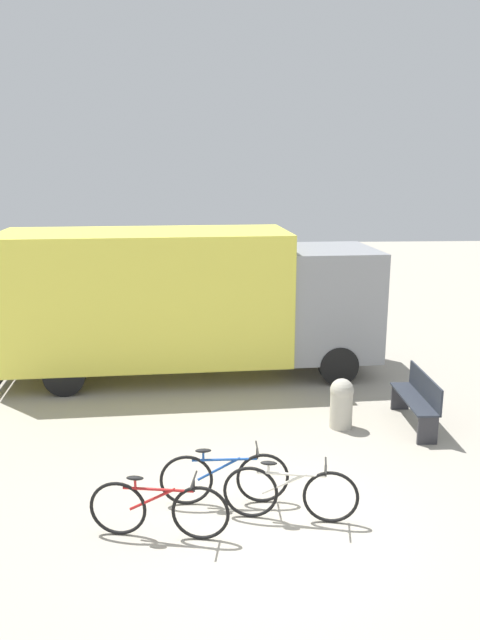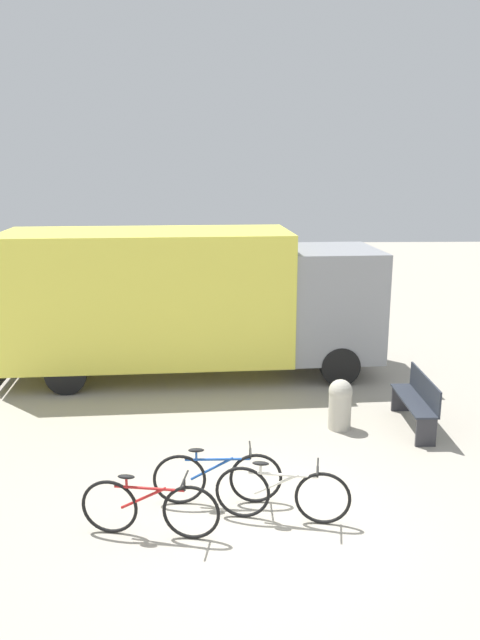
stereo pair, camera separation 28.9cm
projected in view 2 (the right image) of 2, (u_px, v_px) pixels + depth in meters
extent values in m
plane|color=#A8A091|center=(263.00, 520.00, 8.21)|extent=(60.00, 60.00, 0.00)
cube|color=#EAE04C|center=(149.00, 295.00, 13.50)|extent=(6.19, 2.78, 2.77)
cube|color=gray|center=(330.00, 301.00, 13.91)|extent=(2.10, 2.44, 2.35)
cube|color=black|center=(10.00, 368.00, 13.61)|extent=(0.24, 2.31, 0.16)
cylinder|color=black|center=(319.00, 339.00, 15.21)|extent=(0.85, 0.33, 0.83)
cylinder|color=black|center=(340.00, 366.00, 13.18)|extent=(0.85, 0.33, 0.83)
cylinder|color=black|center=(82.00, 345.00, 14.71)|extent=(0.85, 0.33, 0.83)
cylinder|color=black|center=(66.00, 374.00, 12.67)|extent=(0.85, 0.33, 0.83)
cube|color=#282D38|center=(414.00, 400.00, 10.99)|extent=(0.42, 1.65, 0.03)
cube|color=#282D38|center=(425.00, 389.00, 10.94)|extent=(0.05, 1.64, 0.47)
cube|color=#2D2D33|center=(426.00, 432.00, 10.31)|extent=(0.34, 0.05, 0.49)
cube|color=#2D2D33|center=(401.00, 398.00, 11.80)|extent=(0.34, 0.05, 0.49)
torus|color=black|center=(110.00, 507.00, 7.85)|extent=(0.73, 0.16, 0.73)
torus|color=black|center=(191.00, 512.00, 7.72)|extent=(0.73, 0.16, 0.73)
cylinder|color=red|center=(149.00, 488.00, 7.71)|extent=(0.88, 0.17, 0.04)
cylinder|color=red|center=(143.00, 498.00, 7.76)|extent=(0.59, 0.13, 0.34)
cylinder|color=red|center=(126.00, 483.00, 7.73)|extent=(0.03, 0.03, 0.12)
ellipsoid|color=black|center=(126.00, 477.00, 7.71)|extent=(0.23, 0.12, 0.05)
cylinder|color=black|center=(184.00, 485.00, 7.64)|extent=(0.03, 0.03, 0.15)
cylinder|color=black|center=(184.00, 479.00, 7.62)|extent=(0.09, 0.44, 0.02)
torus|color=black|center=(180.00, 479.00, 8.53)|extent=(0.73, 0.04, 0.73)
torus|color=black|center=(256.00, 478.00, 8.56)|extent=(0.73, 0.04, 0.73)
cylinder|color=#1E4C9E|center=(218.00, 459.00, 8.47)|extent=(0.89, 0.04, 0.04)
cylinder|color=#1E4C9E|center=(212.00, 469.00, 8.50)|extent=(0.59, 0.04, 0.34)
cylinder|color=#1E4C9E|center=(196.00, 456.00, 8.45)|extent=(0.03, 0.03, 0.12)
ellipsoid|color=black|center=(196.00, 450.00, 8.43)|extent=(0.22, 0.09, 0.05)
cylinder|color=black|center=(250.00, 454.00, 8.47)|extent=(0.03, 0.03, 0.15)
cylinder|color=black|center=(250.00, 448.00, 8.45)|extent=(0.02, 0.44, 0.02)
torus|color=black|center=(243.00, 492.00, 8.20)|extent=(0.73, 0.17, 0.73)
torus|color=black|center=(323.00, 498.00, 8.05)|extent=(0.73, 0.17, 0.73)
cylinder|color=silver|center=(283.00, 475.00, 8.05)|extent=(0.88, 0.19, 0.04)
cylinder|color=silver|center=(277.00, 484.00, 8.10)|extent=(0.59, 0.14, 0.34)
cylinder|color=silver|center=(261.00, 469.00, 8.08)|extent=(0.03, 0.03, 0.12)
ellipsoid|color=black|center=(261.00, 463.00, 8.06)|extent=(0.23, 0.13, 0.05)
cylinder|color=black|center=(318.00, 472.00, 7.97)|extent=(0.03, 0.03, 0.15)
cylinder|color=black|center=(318.00, 466.00, 7.95)|extent=(0.10, 0.44, 0.02)
cylinder|color=#B2AD9E|center=(340.00, 410.00, 10.99)|extent=(0.40, 0.40, 0.70)
sphere|color=#B2AD9E|center=(341.00, 391.00, 10.91)|extent=(0.42, 0.42, 0.42)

